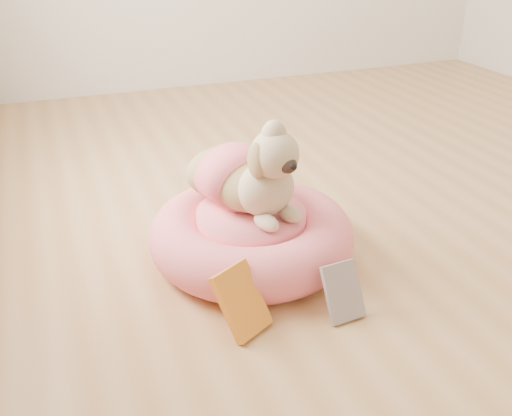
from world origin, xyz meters
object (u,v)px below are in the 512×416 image
object	(u,v)px
pet_bed	(251,235)
book_yellow	(242,301)
dog	(248,160)
book_white	(343,292)

from	to	relation	value
pet_bed	book_yellow	world-z (taller)	book_yellow
dog	book_yellow	distance (m)	0.53
dog	book_white	size ratio (longest dim) A/B	2.74
book_yellow	book_white	world-z (taller)	book_yellow
pet_bed	dog	world-z (taller)	dog
dog	book_white	world-z (taller)	dog
pet_bed	dog	bearing A→B (deg)	92.12
pet_bed	book_yellow	size ratio (longest dim) A/B	3.45
book_white	book_yellow	bearing A→B (deg)	165.91
dog	book_yellow	bearing A→B (deg)	-129.70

